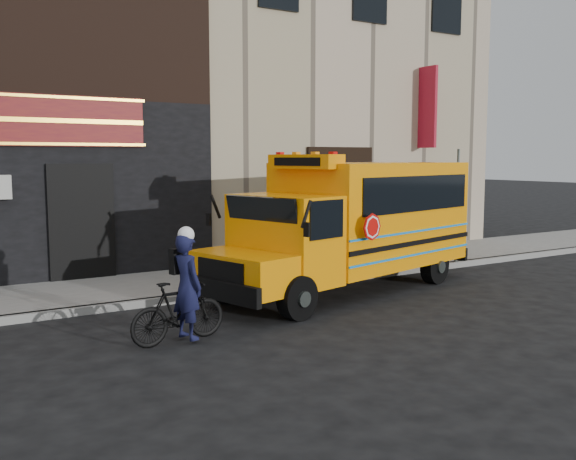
# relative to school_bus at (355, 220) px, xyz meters

# --- Properties ---
(ground) EXTENTS (120.00, 120.00, 0.00)m
(ground) POSITION_rel_school_bus_xyz_m (-1.70, -1.80, -1.51)
(ground) COLOR black
(ground) RESTS_ON ground
(curb) EXTENTS (40.00, 0.20, 0.15)m
(curb) POSITION_rel_school_bus_xyz_m (-1.70, 0.80, -1.43)
(curb) COLOR gray
(curb) RESTS_ON ground
(sidewalk) EXTENTS (40.00, 3.00, 0.15)m
(sidewalk) POSITION_rel_school_bus_xyz_m (-1.70, 2.30, -1.43)
(sidewalk) COLOR #64615D
(sidewalk) RESTS_ON ground
(building) EXTENTS (20.00, 10.70, 12.00)m
(building) POSITION_rel_school_bus_xyz_m (-1.75, 8.65, 4.62)
(building) COLOR tan
(building) RESTS_ON sidewalk
(school_bus) EXTENTS (7.21, 3.78, 2.92)m
(school_bus) POSITION_rel_school_bus_xyz_m (0.00, 0.00, 0.00)
(school_bus) COLOR black
(school_bus) RESTS_ON ground
(sign_pole) EXTENTS (0.12, 0.26, 3.08)m
(sign_pole) POSITION_rel_school_bus_xyz_m (3.94, 0.77, 0.19)
(sign_pole) COLOR #3A413D
(sign_pole) RESTS_ON ground
(bicycle) EXTENTS (1.66, 0.65, 0.97)m
(bicycle) POSITION_rel_school_bus_xyz_m (-4.81, -1.80, -1.02)
(bicycle) COLOR black
(bicycle) RESTS_ON ground
(cyclist) EXTENTS (0.53, 0.68, 1.65)m
(cyclist) POSITION_rel_school_bus_xyz_m (-4.68, -1.83, -0.68)
(cyclist) COLOR #111333
(cyclist) RESTS_ON ground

